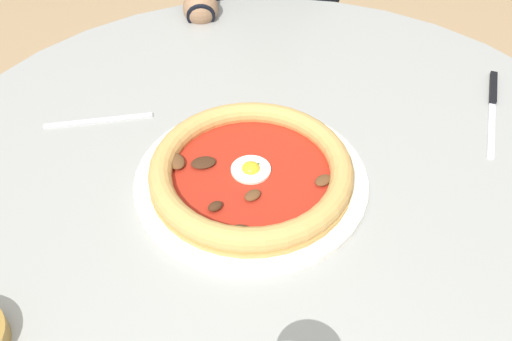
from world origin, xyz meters
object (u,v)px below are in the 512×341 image
Objects in this scene: steak_knife at (493,100)px; pizza_on_plate at (251,173)px; fork_utensil at (99,121)px; cafe_chair_diner at (267,0)px; diner_person at (266,37)px; dining_table at (273,232)px.

pizza_on_plate is at bearing -27.14° from steak_knife.
cafe_chair_diner reaches higher than fork_utensil.
pizza_on_plate is 0.36× the size of cafe_chair_diner.
diner_person is at bearing -110.94° from steak_knife.
dining_table is 4.96× the size of steak_knife.
pizza_on_plate is 0.29× the size of diner_person.
steak_knife is at bearing 152.86° from pizza_on_plate.
pizza_on_plate is 0.95m from cafe_chair_diner.
fork_utensil reaches higher than dining_table.
diner_person reaches higher than steak_knife.
fork_utensil is 0.73m from diner_person.
pizza_on_plate is 0.81m from diner_person.
diner_person is 1.25× the size of cafe_chair_diner.
diner_person reaches higher than fork_utensil.
cafe_chair_diner reaches higher than dining_table.
pizza_on_plate reaches higher than steak_knife.
fork_utensil is 0.15× the size of cafe_chair_diner.
steak_knife is at bearing 69.06° from diner_person.
dining_table is 0.14m from pizza_on_plate.
steak_knife is 0.64m from fork_utensil.
pizza_on_plate is 2.47× the size of fork_utensil.
dining_table is 0.77m from diner_person.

